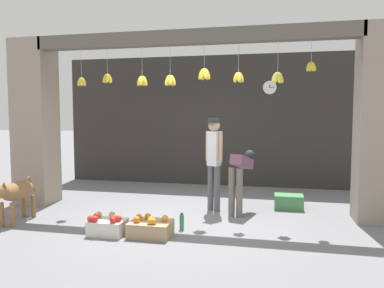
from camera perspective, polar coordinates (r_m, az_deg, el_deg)
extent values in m
plane|color=slate|center=(6.54, -0.81, -10.78)|extent=(60.00, 60.00, 0.00)
cube|color=#2D2B28|center=(9.15, 3.31, 3.54)|extent=(7.47, 0.12, 3.14)
cube|color=gray|center=(7.87, -22.76, 3.05)|extent=(0.70, 0.60, 3.14)
cube|color=gray|center=(6.65, 26.73, 2.71)|extent=(0.70, 0.60, 3.14)
cube|color=#5B564C|center=(6.55, -0.59, 15.94)|extent=(5.57, 0.24, 0.24)
cylinder|color=#B2AD99|center=(7.24, -16.54, 11.67)|extent=(0.01, 0.01, 0.51)
ellipsoid|color=yellow|center=(7.19, -16.17, 9.09)|extent=(0.11, 0.06, 0.17)
ellipsoid|color=yellow|center=(7.23, -16.18, 9.06)|extent=(0.09, 0.11, 0.18)
ellipsoid|color=yellow|center=(7.25, -16.48, 9.04)|extent=(0.09, 0.11, 0.18)
ellipsoid|color=yellow|center=(7.23, -16.78, 9.05)|extent=(0.11, 0.06, 0.17)
ellipsoid|color=yellow|center=(7.18, -16.77, 9.08)|extent=(0.09, 0.11, 0.18)
ellipsoid|color=yellow|center=(7.16, -16.47, 9.10)|extent=(0.09, 0.11, 0.18)
cylinder|color=#B2AD99|center=(6.94, -12.80, 12.25)|extent=(0.01, 0.01, 0.46)
ellipsoid|color=yellow|center=(6.89, -12.42, 9.74)|extent=(0.12, 0.06, 0.18)
ellipsoid|color=yellow|center=(6.94, -12.50, 9.69)|extent=(0.08, 0.11, 0.18)
ellipsoid|color=yellow|center=(6.94, -12.93, 9.68)|extent=(0.11, 0.10, 0.19)
ellipsoid|color=yellow|center=(6.90, -13.12, 9.72)|extent=(0.11, 0.10, 0.19)
ellipsoid|color=yellow|center=(6.86, -12.80, 9.75)|extent=(0.08, 0.11, 0.18)
cylinder|color=#B2AD99|center=(6.68, -7.63, 12.42)|extent=(0.01, 0.01, 0.51)
ellipsoid|color=yellow|center=(6.63, -7.20, 9.53)|extent=(0.13, 0.07, 0.19)
ellipsoid|color=yellow|center=(6.69, -7.46, 9.48)|extent=(0.07, 0.13, 0.19)
ellipsoid|color=yellow|center=(6.66, -7.99, 9.49)|extent=(0.13, 0.07, 0.19)
ellipsoid|color=yellow|center=(6.60, -7.74, 9.54)|extent=(0.07, 0.13, 0.19)
cylinder|color=#B2AD99|center=(6.61, -3.35, 12.58)|extent=(0.01, 0.01, 0.50)
ellipsoid|color=yellow|center=(6.56, -2.91, 9.66)|extent=(0.13, 0.07, 0.20)
ellipsoid|color=yellow|center=(6.62, -3.09, 9.62)|extent=(0.09, 0.13, 0.21)
ellipsoid|color=yellow|center=(6.61, -3.62, 9.62)|extent=(0.13, 0.11, 0.21)
ellipsoid|color=yellow|center=(6.56, -3.76, 9.66)|extent=(0.13, 0.11, 0.21)
ellipsoid|color=yellow|center=(6.52, -3.32, 9.69)|extent=(0.09, 0.13, 0.21)
cylinder|color=#B2AD99|center=(6.45, 1.89, 13.20)|extent=(0.01, 0.01, 0.41)
ellipsoid|color=yellow|center=(6.41, 2.35, 10.60)|extent=(0.14, 0.07, 0.21)
ellipsoid|color=yellow|center=(6.45, 2.19, 10.56)|extent=(0.11, 0.13, 0.22)
ellipsoid|color=yellow|center=(6.46, 1.73, 10.55)|extent=(0.11, 0.13, 0.22)
ellipsoid|color=yellow|center=(6.42, 1.42, 10.59)|extent=(0.14, 0.07, 0.21)
ellipsoid|color=yellow|center=(6.38, 1.58, 10.63)|extent=(0.11, 0.13, 0.22)
ellipsoid|color=yellow|center=(6.37, 2.05, 10.64)|extent=(0.11, 0.13, 0.22)
cylinder|color=#B2AD99|center=(6.36, 7.11, 12.95)|extent=(0.01, 0.01, 0.48)
ellipsoid|color=yellow|center=(6.32, 7.51, 10.03)|extent=(0.12, 0.07, 0.19)
ellipsoid|color=yellow|center=(6.36, 7.25, 10.00)|extent=(0.09, 0.12, 0.19)
ellipsoid|color=yellow|center=(6.35, 6.76, 10.01)|extent=(0.12, 0.10, 0.20)
ellipsoid|color=yellow|center=(6.30, 6.71, 10.06)|extent=(0.12, 0.10, 0.20)
ellipsoid|color=yellow|center=(6.27, 7.17, 10.07)|extent=(0.09, 0.12, 0.19)
cylinder|color=#B2AD99|center=(6.30, 12.97, 12.87)|extent=(0.01, 0.01, 0.50)
ellipsoid|color=yellow|center=(6.26, 13.37, 9.81)|extent=(0.13, 0.07, 0.20)
ellipsoid|color=yellow|center=(6.30, 13.13, 9.78)|extent=(0.10, 0.12, 0.21)
ellipsoid|color=yellow|center=(6.30, 12.68, 9.79)|extent=(0.10, 0.12, 0.21)
ellipsoid|color=yellow|center=(6.26, 12.46, 9.83)|extent=(0.13, 0.07, 0.20)
ellipsoid|color=yellow|center=(6.22, 12.69, 9.86)|extent=(0.10, 0.12, 0.21)
ellipsoid|color=yellow|center=(6.22, 13.14, 9.85)|extent=(0.10, 0.12, 0.21)
cylinder|color=#B2AD99|center=(6.35, 17.75, 13.39)|extent=(0.01, 0.01, 0.35)
ellipsoid|color=yellow|center=(6.32, 18.06, 11.17)|extent=(0.11, 0.06, 0.16)
ellipsoid|color=yellow|center=(6.35, 17.90, 11.14)|extent=(0.09, 0.10, 0.17)
ellipsoid|color=yellow|center=(6.35, 17.58, 11.14)|extent=(0.07, 0.10, 0.17)
ellipsoid|color=yellow|center=(6.33, 17.35, 11.17)|extent=(0.10, 0.08, 0.17)
ellipsoid|color=yellow|center=(6.30, 17.38, 11.21)|extent=(0.10, 0.08, 0.17)
ellipsoid|color=yellow|center=(6.28, 17.65, 11.22)|extent=(0.07, 0.10, 0.17)
ellipsoid|color=yellow|center=(6.29, 17.95, 11.20)|extent=(0.09, 0.10, 0.17)
ellipsoid|color=olive|center=(6.65, -25.04, -6.43)|extent=(0.35, 0.77, 0.30)
cylinder|color=olive|center=(6.44, -25.69, -9.74)|extent=(0.07, 0.07, 0.38)
cylinder|color=olive|center=(6.54, -27.00, -9.57)|extent=(0.07, 0.07, 0.38)
cylinder|color=olive|center=(6.90, -23.00, -8.71)|extent=(0.07, 0.07, 0.38)
cylinder|color=olive|center=(7.00, -24.27, -8.58)|extent=(0.07, 0.07, 0.38)
ellipsoid|color=olive|center=(6.31, -27.14, -6.46)|extent=(0.21, 0.29, 0.20)
cone|color=brown|center=(6.26, -26.73, -5.54)|extent=(0.07, 0.07, 0.08)
cylinder|color=olive|center=(6.99, -23.18, -5.61)|extent=(0.06, 0.23, 0.30)
cylinder|color=#56565B|center=(6.72, 3.85, -6.80)|extent=(0.11, 0.11, 0.81)
cylinder|color=#56565B|center=(6.80, 2.85, -6.67)|extent=(0.11, 0.11, 0.81)
cube|color=white|center=(6.66, 3.38, -0.71)|extent=(0.25, 0.24, 0.61)
cylinder|color=tan|center=(6.58, 4.40, -0.45)|extent=(0.06, 0.06, 0.54)
cylinder|color=tan|center=(6.73, 2.38, -0.33)|extent=(0.06, 0.06, 0.54)
sphere|color=tan|center=(6.63, 3.39, 2.83)|extent=(0.21, 0.21, 0.21)
cylinder|color=#2D2D2D|center=(6.63, 3.40, 3.60)|extent=(0.21, 0.21, 0.07)
cube|color=#2D2D2D|center=(6.54, 2.89, 3.32)|extent=(0.21, 0.18, 0.01)
cylinder|color=#6B665B|center=(6.44, 6.07, -7.28)|extent=(0.11, 0.11, 0.82)
cylinder|color=#6B665B|center=(6.39, 7.23, -7.39)|extent=(0.11, 0.11, 0.82)
cube|color=#754760|center=(6.59, 7.63, -2.72)|extent=(0.39, 0.65, 0.32)
sphere|color=black|center=(6.93, 8.80, -1.74)|extent=(0.20, 0.20, 0.20)
cube|color=tan|center=(5.48, -6.34, -12.71)|extent=(0.59, 0.44, 0.21)
sphere|color=orange|center=(5.39, -6.31, -11.39)|extent=(0.09, 0.09, 0.09)
sphere|color=orange|center=(5.31, -6.35, -11.63)|extent=(0.09, 0.09, 0.09)
sphere|color=orange|center=(5.41, -8.42, -11.34)|extent=(0.09, 0.09, 0.09)
sphere|color=orange|center=(5.30, -5.95, -11.65)|extent=(0.09, 0.09, 0.09)
sphere|color=orange|center=(5.43, -4.14, -11.25)|extent=(0.09, 0.09, 0.09)
sphere|color=orange|center=(5.56, -6.74, -10.90)|extent=(0.09, 0.09, 0.09)
sphere|color=orange|center=(5.53, -8.09, -10.99)|extent=(0.09, 0.09, 0.09)
cube|color=silver|center=(5.64, -12.72, -12.26)|extent=(0.51, 0.37, 0.21)
sphere|color=#99B238|center=(5.71, -12.08, -10.51)|extent=(0.09, 0.09, 0.09)
sphere|color=red|center=(5.70, -14.36, -10.57)|extent=(0.09, 0.09, 0.09)
sphere|color=red|center=(5.43, -11.97, -11.30)|extent=(0.09, 0.09, 0.09)
sphere|color=red|center=(5.49, -11.16, -11.10)|extent=(0.09, 0.09, 0.09)
sphere|color=red|center=(5.53, -11.70, -10.99)|extent=(0.09, 0.09, 0.09)
sphere|color=#99B238|center=(5.75, -14.02, -10.44)|extent=(0.09, 0.09, 0.09)
sphere|color=red|center=(5.59, -15.20, -10.91)|extent=(0.09, 0.09, 0.09)
sphere|color=red|center=(5.54, -14.58, -11.03)|extent=(0.09, 0.09, 0.09)
cube|color=#42844C|center=(7.15, 14.52, -8.52)|extent=(0.51, 0.36, 0.26)
cylinder|color=#38934C|center=(5.73, -1.57, -11.82)|extent=(0.07, 0.07, 0.23)
cylinder|color=black|center=(5.69, -1.57, -10.58)|extent=(0.04, 0.04, 0.03)
cylinder|color=black|center=(8.99, 11.76, 8.43)|extent=(0.33, 0.01, 0.33)
cylinder|color=white|center=(8.98, 11.76, 8.43)|extent=(0.31, 0.02, 0.31)
cube|color=black|center=(8.96, 11.76, 8.66)|extent=(0.01, 0.01, 0.09)
cube|color=black|center=(8.96, 12.06, 8.43)|extent=(0.12, 0.01, 0.01)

